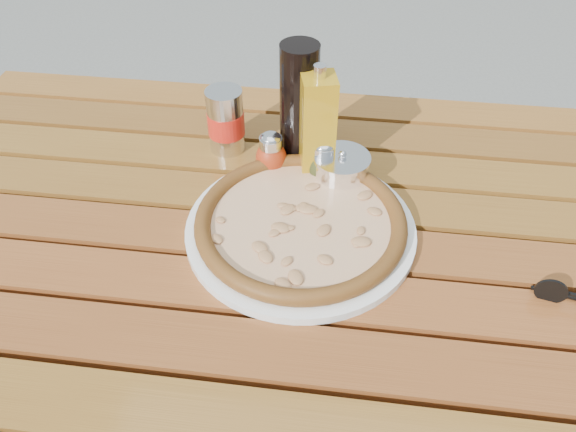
# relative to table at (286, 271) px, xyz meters

# --- Properties ---
(table) EXTENTS (1.40, 0.90, 0.75)m
(table) POSITION_rel_table_xyz_m (0.00, 0.00, 0.00)
(table) COLOR #3B1F0D
(table) RESTS_ON ground
(plate) EXTENTS (0.38, 0.38, 0.01)m
(plate) POSITION_rel_table_xyz_m (0.02, 0.02, 0.08)
(plate) COLOR white
(plate) RESTS_ON table
(pizza) EXTENTS (0.35, 0.35, 0.03)m
(pizza) POSITION_rel_table_xyz_m (0.02, 0.02, 0.10)
(pizza) COLOR beige
(pizza) RESTS_ON plate
(pepper_shaker) EXTENTS (0.07, 0.07, 0.08)m
(pepper_shaker) POSITION_rel_table_xyz_m (-0.05, 0.16, 0.11)
(pepper_shaker) COLOR #B93615
(pepper_shaker) RESTS_ON table
(oregano_shaker) EXTENTS (0.07, 0.07, 0.08)m
(oregano_shaker) POSITION_rel_table_xyz_m (0.04, 0.15, 0.11)
(oregano_shaker) COLOR #3E451B
(oregano_shaker) RESTS_ON table
(dark_bottle) EXTENTS (0.08, 0.08, 0.22)m
(dark_bottle) POSITION_rel_table_xyz_m (-0.01, 0.21, 0.19)
(dark_bottle) COLOR black
(dark_bottle) RESTS_ON table
(soda_can) EXTENTS (0.09, 0.09, 0.12)m
(soda_can) POSITION_rel_table_xyz_m (-0.14, 0.23, 0.13)
(soda_can) COLOR silver
(soda_can) RESTS_ON table
(olive_oil_cruet) EXTENTS (0.07, 0.07, 0.21)m
(olive_oil_cruet) POSITION_rel_table_xyz_m (0.03, 0.17, 0.17)
(olive_oil_cruet) COLOR #B38313
(olive_oil_cruet) RESTS_ON table
(parmesan_tin) EXTENTS (0.11, 0.11, 0.07)m
(parmesan_tin) POSITION_rel_table_xyz_m (0.08, 0.14, 0.11)
(parmesan_tin) COLOR white
(parmesan_tin) RESTS_ON table
(sunglasses) EXTENTS (0.11, 0.04, 0.04)m
(sunglasses) POSITION_rel_table_xyz_m (0.41, -0.08, 0.09)
(sunglasses) COLOR black
(sunglasses) RESTS_ON table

